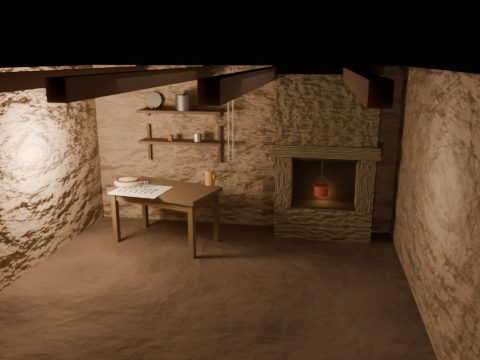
% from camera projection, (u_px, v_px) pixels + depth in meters
% --- Properties ---
extents(floor, '(4.50, 4.50, 0.00)m').
position_uv_depth(floor, '(210.00, 284.00, 5.36)').
color(floor, black).
rests_on(floor, ground).
extents(back_wall, '(4.50, 0.04, 2.40)m').
position_uv_depth(back_wall, '(240.00, 148.00, 6.96)').
color(back_wall, '#4F3625').
rests_on(back_wall, floor).
extents(front_wall, '(4.50, 0.04, 2.40)m').
position_uv_depth(front_wall, '(138.00, 259.00, 3.15)').
color(front_wall, '#4F3625').
rests_on(front_wall, floor).
extents(left_wall, '(0.04, 4.00, 2.40)m').
position_uv_depth(left_wall, '(20.00, 174.00, 5.43)').
color(left_wall, '#4F3625').
rests_on(left_wall, floor).
extents(right_wall, '(0.04, 4.00, 2.40)m').
position_uv_depth(right_wall, '(427.00, 193.00, 4.68)').
color(right_wall, '#4F3625').
rests_on(right_wall, floor).
extents(ceiling, '(4.50, 4.00, 0.04)m').
position_uv_depth(ceiling, '(206.00, 69.00, 4.75)').
color(ceiling, black).
rests_on(ceiling, back_wall).
extents(beam_far_left, '(0.14, 3.95, 0.16)m').
position_uv_depth(beam_far_left, '(71.00, 77.00, 5.02)').
color(beam_far_left, black).
rests_on(beam_far_left, ceiling).
extents(beam_mid_left, '(0.14, 3.95, 0.16)m').
position_uv_depth(beam_mid_left, '(160.00, 78.00, 4.85)').
color(beam_mid_left, black).
rests_on(beam_mid_left, ceiling).
extents(beam_mid_right, '(0.14, 3.95, 0.16)m').
position_uv_depth(beam_mid_right, '(255.00, 78.00, 4.69)').
color(beam_mid_right, black).
rests_on(beam_mid_right, ceiling).
extents(beam_far_right, '(0.14, 3.95, 0.16)m').
position_uv_depth(beam_far_right, '(357.00, 79.00, 4.53)').
color(beam_far_right, black).
rests_on(beam_far_right, ceiling).
extents(shelf_lower, '(1.25, 0.30, 0.04)m').
position_uv_depth(shelf_lower, '(181.00, 142.00, 6.92)').
color(shelf_lower, black).
rests_on(shelf_lower, back_wall).
extents(shelf_upper, '(1.25, 0.30, 0.04)m').
position_uv_depth(shelf_upper, '(181.00, 111.00, 6.81)').
color(shelf_upper, black).
rests_on(shelf_upper, back_wall).
extents(hearth, '(1.43, 0.51, 2.30)m').
position_uv_depth(hearth, '(325.00, 153.00, 6.53)').
color(hearth, '#312718').
rests_on(hearth, floor).
extents(work_table, '(1.54, 1.14, 0.78)m').
position_uv_depth(work_table, '(166.00, 213.00, 6.49)').
color(work_table, '#301F10').
rests_on(work_table, floor).
extents(linen_cloth, '(0.75, 0.63, 0.01)m').
position_uv_depth(linen_cloth, '(141.00, 190.00, 6.26)').
color(linen_cloth, silver).
rests_on(linen_cloth, work_table).
extents(pewter_cutlery_row, '(0.60, 0.29, 0.01)m').
position_uv_depth(pewter_cutlery_row, '(140.00, 190.00, 6.24)').
color(pewter_cutlery_row, gray).
rests_on(pewter_cutlery_row, linen_cloth).
extents(drinking_glasses, '(0.22, 0.07, 0.09)m').
position_uv_depth(drinking_glasses, '(146.00, 184.00, 6.37)').
color(drinking_glasses, silver).
rests_on(drinking_glasses, linen_cloth).
extents(stoneware_jug, '(0.15, 0.14, 0.46)m').
position_uv_depth(stoneware_jug, '(210.00, 171.00, 6.51)').
color(stoneware_jug, '#A25C1F').
rests_on(stoneware_jug, work_table).
extents(wooden_bowl, '(0.48, 0.48, 0.13)m').
position_uv_depth(wooden_bowl, '(128.00, 182.00, 6.50)').
color(wooden_bowl, '#A68248').
rests_on(wooden_bowl, work_table).
extents(iron_stockpot, '(0.32, 0.32, 0.20)m').
position_uv_depth(iron_stockpot, '(185.00, 103.00, 6.77)').
color(iron_stockpot, '#322F2C').
rests_on(iron_stockpot, shelf_upper).
extents(tin_pan, '(0.25, 0.13, 0.24)m').
position_uv_depth(tin_pan, '(154.00, 100.00, 6.94)').
color(tin_pan, '#A2A29D').
rests_on(tin_pan, shelf_upper).
extents(small_kettle, '(0.20, 0.18, 0.17)m').
position_uv_depth(small_kettle, '(198.00, 137.00, 6.86)').
color(small_kettle, '#A2A29D').
rests_on(small_kettle, shelf_lower).
extents(rusty_tin, '(0.10, 0.10, 0.08)m').
position_uv_depth(rusty_tin, '(171.00, 138.00, 6.93)').
color(rusty_tin, '#542210').
rests_on(rusty_tin, shelf_lower).
extents(red_pot, '(0.26, 0.26, 0.54)m').
position_uv_depth(red_pot, '(321.00, 189.00, 6.62)').
color(red_pot, maroon).
rests_on(red_pot, hearth).
extents(hanging_ropes, '(0.08, 0.08, 1.20)m').
position_uv_depth(hanging_ropes, '(231.00, 116.00, 5.89)').
color(hanging_ropes, tan).
rests_on(hanging_ropes, ceiling).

